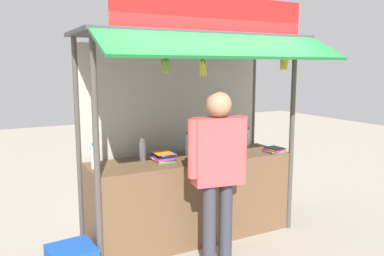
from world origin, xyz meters
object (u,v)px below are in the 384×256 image
(water_bottle_far_right, at_px, (95,156))
(banana_bunch_rightmost, at_px, (166,66))
(water_bottle_back_left, at_px, (188,144))
(banana_bunch_inner_left, at_px, (284,63))
(water_bottle_mid_right, at_px, (225,140))
(water_bottle_back_right, at_px, (143,150))
(water_bottle_left, at_px, (247,137))
(banana_bunch_inner_right, at_px, (203,68))
(water_bottle_rear_center, at_px, (231,142))
(vendor_person, at_px, (218,162))
(magazine_stack_right, at_px, (163,157))
(magazine_stack_front_right, at_px, (274,150))
(magazine_stack_mid_left, at_px, (210,155))

(water_bottle_far_right, bearing_deg, banana_bunch_rightmost, -39.06)
(water_bottle_back_left, bearing_deg, banana_bunch_inner_left, -32.87)
(water_bottle_mid_right, xyz_separation_m, water_bottle_far_right, (-1.69, -0.13, -0.01))
(water_bottle_back_right, relative_size, banana_bunch_inner_left, 0.95)
(water_bottle_left, distance_m, water_bottle_back_left, 0.91)
(water_bottle_mid_right, xyz_separation_m, water_bottle_back_left, (-0.53, -0.02, -0.00))
(banana_bunch_inner_right, bearing_deg, water_bottle_rear_center, 36.60)
(water_bottle_rear_center, relative_size, banana_bunch_rightmost, 0.84)
(water_bottle_far_right, distance_m, vendor_person, 1.29)
(water_bottle_back_left, relative_size, magazine_stack_right, 0.91)
(banana_bunch_inner_left, bearing_deg, magazine_stack_front_right, 70.58)
(water_bottle_mid_right, xyz_separation_m, magazine_stack_mid_left, (-0.34, -0.21, -0.12))
(water_bottle_back_right, bearing_deg, water_bottle_left, 2.82)
(magazine_stack_right, xyz_separation_m, magazine_stack_mid_left, (0.59, -0.04, -0.03))
(water_bottle_rear_center, bearing_deg, water_bottle_back_left, 171.28)
(magazine_stack_mid_left, distance_m, banana_bunch_inner_left, 1.37)
(water_bottle_left, bearing_deg, magazine_stack_mid_left, -160.08)
(water_bottle_back_right, relative_size, vendor_person, 0.14)
(water_bottle_rear_center, xyz_separation_m, vendor_person, (-0.65, -0.76, -0.01))
(water_bottle_rear_center, bearing_deg, water_bottle_left, 23.45)
(water_bottle_rear_center, bearing_deg, water_bottle_mid_right, 101.07)
(water_bottle_far_right, height_order, magazine_stack_front_right, water_bottle_far_right)
(water_bottle_back_right, xyz_separation_m, water_bottle_left, (1.50, 0.07, 0.01))
(vendor_person, bearing_deg, banana_bunch_inner_right, 109.07)
(magazine_stack_right, relative_size, magazine_stack_mid_left, 1.12)
(water_bottle_back_left, xyz_separation_m, banana_bunch_rightmost, (-0.55, -0.60, 0.93))
(water_bottle_left, relative_size, banana_bunch_rightmost, 0.90)
(banana_bunch_rightmost, bearing_deg, water_bottle_left, 24.57)
(banana_bunch_rightmost, bearing_deg, water_bottle_far_right, 140.94)
(water_bottle_back_right, xyz_separation_m, magazine_stack_front_right, (1.58, -0.38, -0.09))
(water_bottle_left, distance_m, magazine_stack_front_right, 0.47)
(magazine_stack_right, xyz_separation_m, banana_bunch_inner_left, (1.33, -0.44, 1.04))
(banana_bunch_inner_right, bearing_deg, magazine_stack_front_right, 10.73)
(water_bottle_back_right, bearing_deg, banana_bunch_inner_right, -53.48)
(water_bottle_left, distance_m, water_bottle_mid_right, 0.38)
(water_bottle_far_right, distance_m, magazine_stack_front_right, 2.18)
(water_bottle_left, height_order, water_bottle_mid_right, water_bottle_mid_right)
(water_bottle_mid_right, xyz_separation_m, vendor_person, (-0.63, -0.86, -0.03))
(water_bottle_back_right, height_order, vendor_person, vendor_person)
(water_bottle_mid_right, bearing_deg, banana_bunch_inner_right, -137.59)
(water_bottle_left, height_order, banana_bunch_inner_right, banana_bunch_inner_right)
(water_bottle_back_right, relative_size, water_bottle_mid_right, 0.87)
(water_bottle_back_right, bearing_deg, water_bottle_mid_right, 0.92)
(magazine_stack_front_right, xyz_separation_m, banana_bunch_inner_right, (-1.14, -0.22, 1.01))
(water_bottle_mid_right, relative_size, banana_bunch_rightmost, 1.00)
(magazine_stack_front_right, distance_m, banana_bunch_rightmost, 1.88)
(water_bottle_back_right, distance_m, water_bottle_rear_center, 1.14)
(water_bottle_left, height_order, magazine_stack_front_right, water_bottle_left)
(water_bottle_far_right, relative_size, banana_bunch_inner_left, 1.02)
(water_bottle_mid_right, relative_size, banana_bunch_inner_left, 1.09)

